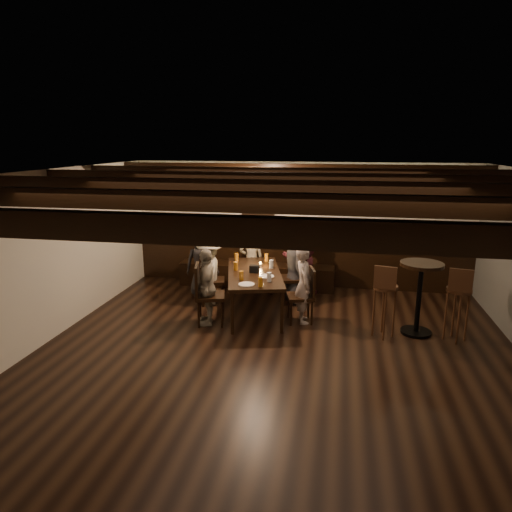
% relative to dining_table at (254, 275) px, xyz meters
% --- Properties ---
extents(room, '(7.00, 7.00, 7.00)m').
position_rel_dining_table_xyz_m(room, '(0.30, 0.38, 0.43)').
color(room, black).
rests_on(room, ground).
extents(dining_table, '(1.26, 2.02, 0.70)m').
position_rel_dining_table_xyz_m(dining_table, '(0.00, 0.00, 0.00)').
color(dining_table, black).
rests_on(dining_table, floor).
extents(chair_left_near, '(0.49, 0.49, 0.89)m').
position_rel_dining_table_xyz_m(chair_left_near, '(-0.80, 0.27, -0.37)').
color(chair_left_near, black).
rests_on(chair_left_near, floor).
extents(chair_left_far, '(0.53, 0.53, 0.95)m').
position_rel_dining_table_xyz_m(chair_left_far, '(-0.59, -0.61, -0.35)').
color(chair_left_far, black).
rests_on(chair_left_far, floor).
extents(chair_right_near, '(0.51, 0.51, 0.92)m').
position_rel_dining_table_xyz_m(chair_right_near, '(0.59, 0.61, -0.36)').
color(chair_right_near, black).
rests_on(chair_right_near, floor).
extents(chair_right_far, '(0.48, 0.48, 0.87)m').
position_rel_dining_table_xyz_m(chair_right_far, '(0.80, -0.27, -0.38)').
color(chair_right_far, black).
rests_on(chair_right_far, floor).
extents(person_bench_left, '(0.67, 0.52, 1.23)m').
position_rel_dining_table_xyz_m(person_bench_left, '(-1.09, 0.66, -0.03)').
color(person_bench_left, '#28272A').
rests_on(person_bench_left, floor).
extents(person_bench_centre, '(0.51, 0.40, 1.24)m').
position_rel_dining_table_xyz_m(person_bench_centre, '(-0.25, 1.02, -0.02)').
color(person_bench_centre, '#9D957E').
rests_on(person_bench_centre, floor).
extents(person_bench_right, '(0.79, 0.68, 1.40)m').
position_rel_dining_table_xyz_m(person_bench_right, '(0.66, 1.09, 0.06)').
color(person_bench_right, '#501B25').
rests_on(person_bench_right, floor).
extents(person_left_near, '(0.61, 0.84, 1.18)m').
position_rel_dining_table_xyz_m(person_left_near, '(-0.84, 0.26, -0.06)').
color(person_left_near, '#A59F8B').
rests_on(person_left_near, floor).
extents(person_left_far, '(0.45, 0.75, 1.20)m').
position_rel_dining_table_xyz_m(person_left_far, '(-0.62, -0.61, -0.04)').
color(person_left_far, '#9F947F').
rests_on(person_left_far, floor).
extents(person_right_near, '(0.58, 0.75, 1.36)m').
position_rel_dining_table_xyz_m(person_right_near, '(0.62, 0.61, 0.04)').
color(person_right_near, '#28272A').
rests_on(person_right_near, floor).
extents(person_right_far, '(0.39, 0.50, 1.22)m').
position_rel_dining_table_xyz_m(person_right_far, '(0.84, -0.26, -0.03)').
color(person_right_far, '#A7968D').
rests_on(person_right_far, floor).
extents(pint_a, '(0.07, 0.07, 0.14)m').
position_rel_dining_table_xyz_m(pint_a, '(-0.44, 0.61, 0.13)').
color(pint_a, '#BF7219').
rests_on(pint_a, dining_table).
extents(pint_b, '(0.07, 0.07, 0.14)m').
position_rel_dining_table_xyz_m(pint_b, '(0.09, 0.69, 0.13)').
color(pint_b, '#BF7219').
rests_on(pint_b, dining_table).
extents(pint_c, '(0.07, 0.07, 0.14)m').
position_rel_dining_table_xyz_m(pint_c, '(-0.32, 0.03, 0.13)').
color(pint_c, '#BF7219').
rests_on(pint_c, dining_table).
extents(pint_d, '(0.07, 0.07, 0.14)m').
position_rel_dining_table_xyz_m(pint_d, '(0.24, 0.27, 0.13)').
color(pint_d, silver).
rests_on(pint_d, dining_table).
extents(pint_e, '(0.07, 0.07, 0.14)m').
position_rel_dining_table_xyz_m(pint_e, '(-0.11, -0.49, 0.13)').
color(pint_e, '#BF7219').
rests_on(pint_e, dining_table).
extents(pint_f, '(0.07, 0.07, 0.14)m').
position_rel_dining_table_xyz_m(pint_f, '(0.32, -0.49, 0.13)').
color(pint_f, silver).
rests_on(pint_f, dining_table).
extents(pint_g, '(0.07, 0.07, 0.14)m').
position_rel_dining_table_xyz_m(pint_g, '(0.24, -0.77, 0.13)').
color(pint_g, '#BF7219').
rests_on(pint_g, dining_table).
extents(plate_near, '(0.24, 0.24, 0.01)m').
position_rel_dining_table_xyz_m(plate_near, '(0.02, -0.72, 0.07)').
color(plate_near, white).
rests_on(plate_near, dining_table).
extents(plate_far, '(0.24, 0.24, 0.01)m').
position_rel_dining_table_xyz_m(plate_far, '(0.25, -0.25, 0.07)').
color(plate_far, white).
rests_on(plate_far, dining_table).
extents(condiment_caddy, '(0.15, 0.10, 0.12)m').
position_rel_dining_table_xyz_m(condiment_caddy, '(0.01, -0.05, 0.12)').
color(condiment_caddy, black).
rests_on(condiment_caddy, dining_table).
extents(candle, '(0.05, 0.05, 0.05)m').
position_rel_dining_table_xyz_m(candle, '(0.05, 0.32, 0.08)').
color(candle, beige).
rests_on(candle, dining_table).
extents(high_top_table, '(0.61, 0.61, 1.09)m').
position_rel_dining_table_xyz_m(high_top_table, '(2.53, -0.41, 0.07)').
color(high_top_table, black).
rests_on(high_top_table, floor).
extents(bar_stool_left, '(0.36, 0.38, 1.10)m').
position_rel_dining_table_xyz_m(bar_stool_left, '(2.03, -0.62, -0.24)').
color(bar_stool_left, '#382312').
rests_on(bar_stool_left, floor).
extents(bar_stool_right, '(0.36, 0.38, 1.10)m').
position_rel_dining_table_xyz_m(bar_stool_right, '(3.03, -0.57, -0.24)').
color(bar_stool_right, '#382312').
rests_on(bar_stool_right, floor).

